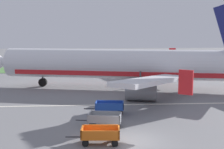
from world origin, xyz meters
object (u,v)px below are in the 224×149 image
at_px(baggage_cart_third_in_row, 100,135).
at_px(baggage_cart_fourth_in_row, 105,119).
at_px(airplane, 130,65).
at_px(baggage_cart_far_end, 109,107).

distance_m(baggage_cart_third_in_row, baggage_cart_fourth_in_row, 3.59).
xyz_separation_m(airplane, baggage_cart_far_end, (-3.28, -11.73, -2.45)).
bearing_deg(airplane, baggage_cart_fourth_in_row, -103.96).
xyz_separation_m(airplane, baggage_cart_fourth_in_row, (-3.86, -15.55, -2.45)).
bearing_deg(baggage_cart_far_end, baggage_cart_third_in_row, -98.06).
bearing_deg(airplane, baggage_cart_third_in_row, -102.74).
relative_size(airplane, baggage_cart_third_in_row, 10.40).
bearing_deg(baggage_cart_far_end, baggage_cart_fourth_in_row, -98.74).
distance_m(baggage_cart_third_in_row, baggage_cart_far_end, 7.45).
bearing_deg(airplane, baggage_cart_far_end, -105.61).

